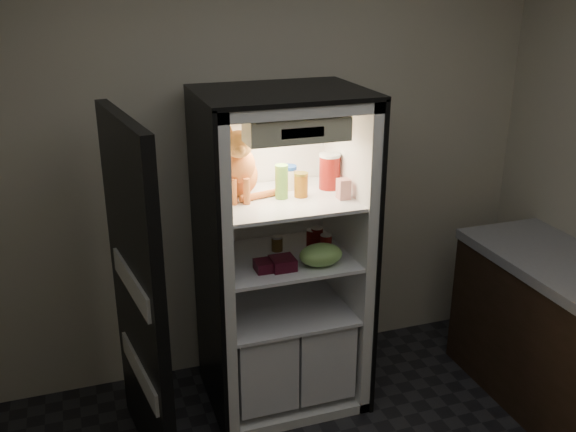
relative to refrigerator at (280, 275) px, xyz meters
name	(u,v)px	position (x,y,z in m)	size (l,w,h in m)	color
room_shell	(403,225)	(0.00, -1.38, 0.83)	(3.60, 3.60, 3.60)	white
refrigerator	(280,275)	(0.00, 0.00, 0.00)	(0.90, 0.72, 1.88)	white
fridge_door	(138,302)	(-0.84, -0.30, 0.12)	(0.18, 0.87, 1.85)	black
tabby_cat	(238,168)	(-0.23, 0.03, 0.66)	(0.37, 0.43, 0.44)	#B14516
parmesan_shaker	(282,182)	(-0.01, -0.06, 0.59)	(0.07, 0.07, 0.19)	#23832C
mayo_tub	(288,177)	(0.08, 0.08, 0.57)	(0.10, 0.10, 0.14)	white
salsa_jar	(301,185)	(0.10, -0.07, 0.57)	(0.08, 0.08, 0.14)	maroon
pepper_jar	(330,171)	(0.30, 0.01, 0.60)	(0.12, 0.12, 0.20)	maroon
cream_carton	(344,189)	(0.30, -0.18, 0.55)	(0.06, 0.06, 0.11)	silver
soda_can_a	(312,239)	(0.19, 0.00, 0.20)	(0.06, 0.06, 0.11)	black
soda_can_b	(317,238)	(0.22, -0.01, 0.21)	(0.07, 0.07, 0.13)	black
soda_can_c	(326,245)	(0.23, -0.12, 0.21)	(0.07, 0.07, 0.12)	black
condiment_jar	(277,243)	(-0.01, 0.03, 0.19)	(0.07, 0.07, 0.09)	brown
grape_bag	(321,255)	(0.15, -0.24, 0.21)	(0.24, 0.18, 0.12)	#82BF59
berry_box_left	(265,266)	(-0.15, -0.21, 0.18)	(0.11, 0.11, 0.06)	#450B1A
berry_box_right	(283,263)	(-0.06, -0.22, 0.18)	(0.13, 0.13, 0.06)	#450B1A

